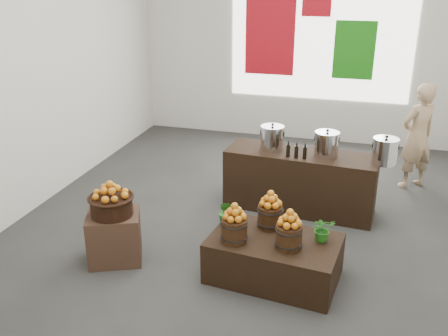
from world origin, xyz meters
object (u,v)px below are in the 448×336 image
(counter, at_px, (300,181))
(stock_pot_center, at_px, (326,145))
(wicker_basket, at_px, (112,206))
(stock_pot_right, at_px, (385,152))
(crate, at_px, (115,237))
(stock_pot_left, at_px, (272,139))
(display_table, at_px, (274,258))
(shopper, at_px, (417,136))

(counter, height_order, stock_pot_center, stock_pot_center)
(wicker_basket, relative_size, stock_pot_right, 1.49)
(crate, height_order, stock_pot_left, stock_pot_left)
(wicker_basket, xyz_separation_m, display_table, (1.75, 0.15, -0.44))
(counter, bearing_deg, crate, -129.26)
(stock_pot_right, distance_m, shopper, 1.39)
(wicker_basket, height_order, stock_pot_right, stock_pot_right)
(crate, relative_size, stock_pot_left, 1.86)
(wicker_basket, height_order, counter, counter)
(counter, bearing_deg, stock_pot_right, -0.00)
(crate, bearing_deg, shopper, 42.87)
(crate, bearing_deg, display_table, 4.80)
(wicker_basket, relative_size, shopper, 0.29)
(crate, relative_size, stock_pot_center, 1.86)
(counter, bearing_deg, stock_pot_center, 0.00)
(stock_pot_left, bearing_deg, shopper, 31.70)
(stock_pot_center, bearing_deg, display_table, -101.38)
(stock_pot_center, distance_m, stock_pot_right, 0.71)
(stock_pot_right, height_order, shopper, shopper)
(crate, xyz_separation_m, shopper, (3.28, 3.04, 0.50))
(stock_pot_center, bearing_deg, crate, -139.06)
(crate, distance_m, display_table, 1.76)
(wicker_basket, bearing_deg, shopper, 42.87)
(display_table, bearing_deg, counter, 95.61)
(crate, height_order, stock_pot_center, stock_pot_center)
(crate, xyz_separation_m, counter, (1.78, 1.84, 0.12))
(counter, xyz_separation_m, stock_pot_right, (1.02, -0.09, 0.55))
(crate, xyz_separation_m, stock_pot_right, (2.80, 1.75, 0.67))
(crate, xyz_separation_m, display_table, (1.75, 0.15, -0.05))
(stock_pot_left, bearing_deg, stock_pot_right, -4.80)
(wicker_basket, xyz_separation_m, stock_pot_center, (2.09, 1.81, 0.29))
(wicker_basket, relative_size, counter, 0.23)
(display_table, xyz_separation_m, counter, (0.02, 1.69, 0.17))
(shopper, bearing_deg, stock_pot_left, -6.86)
(crate, relative_size, display_table, 0.43)
(wicker_basket, distance_m, stock_pot_right, 3.31)
(counter, distance_m, stock_pot_right, 1.16)
(shopper, bearing_deg, display_table, 23.66)
(stock_pot_right, bearing_deg, stock_pot_left, 175.20)
(stock_pot_center, bearing_deg, counter, 175.20)
(crate, bearing_deg, counter, 45.95)
(display_table, bearing_deg, crate, -168.76)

